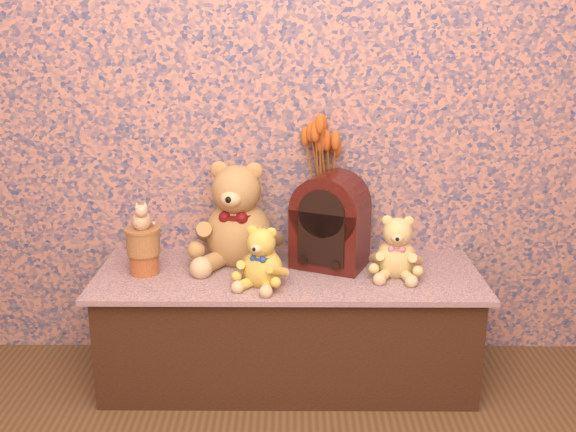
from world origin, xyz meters
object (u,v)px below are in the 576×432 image
teddy_large (238,209)px  teddy_small (397,243)px  cat_figurine (141,214)px  cathedral_radio (330,220)px  teddy_medium (263,253)px  biscuit_tin_lower (144,263)px  ceramic_vase (322,233)px

teddy_large → teddy_small: 0.62m
cat_figurine → cathedral_radio: bearing=-9.4°
teddy_small → cathedral_radio: bearing=166.4°
cat_figurine → teddy_medium: bearing=-29.8°
teddy_large → biscuit_tin_lower: bearing=-149.9°
cathedral_radio → biscuit_tin_lower: size_ratio=3.39×
teddy_medium → cat_figurine: size_ratio=2.11×
ceramic_vase → biscuit_tin_lower: 0.71m
biscuit_tin_lower → ceramic_vase: bearing=16.5°
biscuit_tin_lower → cat_figurine: (0.00, 0.00, 0.19)m
teddy_small → cat_figurine: cat_figurine is taller
teddy_large → biscuit_tin_lower: (-0.35, -0.12, -0.18)m
cathedral_radio → teddy_large: bearing=-162.8°
ceramic_vase → cat_figurine: 0.72m
cathedral_radio → biscuit_tin_lower: 0.73m
teddy_large → cathedral_radio: bearing=4.6°
teddy_large → biscuit_tin_lower: teddy_large is taller
teddy_large → ceramic_vase: size_ratio=2.33×
teddy_small → cathedral_radio: size_ratio=0.68×
cathedral_radio → ceramic_vase: size_ratio=1.98×
teddy_medium → cat_figurine: 0.48m
teddy_small → cat_figurine: (-0.95, 0.01, 0.11)m
teddy_small → cathedral_radio: (-0.24, 0.10, 0.06)m
teddy_small → ceramic_vase: size_ratio=1.34×
teddy_large → teddy_medium: 0.27m
teddy_small → biscuit_tin_lower: size_ratio=2.30×
cathedral_radio → cat_figurine: size_ratio=3.26×
ceramic_vase → cat_figurine: size_ratio=1.65×
teddy_medium → ceramic_vase: bearing=75.0°
teddy_large → cathedral_radio: teddy_large is taller
teddy_large → teddy_small: teddy_large is taller
biscuit_tin_lower → teddy_large: bearing=19.6°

